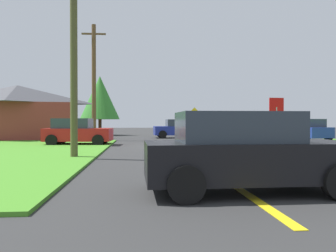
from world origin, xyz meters
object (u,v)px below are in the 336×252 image
at_px(stop_sign, 276,113).
at_px(car_behind_on_main_road, 245,152).
at_px(barn, 17,112).
at_px(direction_sign, 194,120).
at_px(oak_tree_left, 100,98).
at_px(car_on_crossroad, 306,130).
at_px(utility_pole_near, 74,62).
at_px(utility_pole_mid, 94,81).
at_px(parked_car_near_building, 77,132).
at_px(car_approaching_junction, 177,129).

relative_size(stop_sign, car_behind_on_main_road, 0.64).
xyz_separation_m(stop_sign, barn, (-16.77, 10.78, 0.26)).
height_order(car_behind_on_main_road, barn, barn).
height_order(direction_sign, barn, barn).
distance_m(oak_tree_left, barn, 9.83).
bearing_deg(car_on_crossroad, direction_sign, 71.33).
height_order(stop_sign, barn, barn).
height_order(utility_pole_near, utility_pole_mid, utility_pole_mid).
bearing_deg(oak_tree_left, stop_sign, -59.09).
bearing_deg(parked_car_near_building, utility_pole_near, -77.37).
distance_m(parked_car_near_building, car_behind_on_main_road, 15.44).
distance_m(car_on_crossroad, direction_sign, 8.37).
relative_size(stop_sign, barn, 0.28).
relative_size(parked_car_near_building, oak_tree_left, 0.65).
height_order(car_approaching_junction, direction_sign, direction_sign).
relative_size(car_on_crossroad, utility_pole_mid, 0.48).
bearing_deg(car_behind_on_main_road, barn, 118.04).
xyz_separation_m(car_approaching_junction, car_on_crossroad, (9.13, -5.14, -0.00)).
height_order(direction_sign, oak_tree_left, oak_tree_left).
xyz_separation_m(utility_pole_mid, direction_sign, (7.65, -0.28, -2.91)).
height_order(oak_tree_left, barn, oak_tree_left).
relative_size(stop_sign, utility_pole_mid, 0.31).
xyz_separation_m(car_behind_on_main_road, utility_pole_near, (-4.64, 6.67, 2.93)).
bearing_deg(utility_pole_near, utility_pole_mid, 94.00).
height_order(utility_pole_near, oak_tree_left, utility_pole_near).
xyz_separation_m(utility_pole_mid, oak_tree_left, (-0.65, 9.73, -0.56)).
bearing_deg(parked_car_near_building, oak_tree_left, 94.64).
height_order(car_on_crossroad, utility_pole_mid, utility_pole_mid).
distance_m(parked_car_near_building, oak_tree_left, 15.18).
bearing_deg(direction_sign, utility_pole_mid, 177.89).
xyz_separation_m(direction_sign, barn, (-13.88, 2.11, 0.59)).
relative_size(car_behind_on_main_road, utility_pole_near, 0.58).
relative_size(car_on_crossroad, direction_sign, 1.65).
relative_size(stop_sign, direction_sign, 1.06).
xyz_separation_m(utility_pole_near, barn, (-7.12, 14.57, -1.58)).
bearing_deg(barn, utility_pole_near, -63.95).
xyz_separation_m(direction_sign, oak_tree_left, (-8.29, 10.01, 2.35)).
distance_m(car_on_crossroad, oak_tree_left, 20.29).
height_order(car_behind_on_main_road, direction_sign, direction_sign).
xyz_separation_m(car_behind_on_main_road, barn, (-11.76, 21.25, 1.35)).
bearing_deg(oak_tree_left, car_behind_on_main_road, -78.03).
xyz_separation_m(utility_pole_near, direction_sign, (6.75, 12.46, -2.17)).
bearing_deg(car_approaching_junction, utility_pole_mid, 25.07).
distance_m(utility_pole_near, direction_sign, 14.34).
bearing_deg(direction_sign, barn, 171.34).
height_order(car_behind_on_main_road, utility_pole_near, utility_pole_near).
bearing_deg(car_behind_on_main_road, parked_car_near_building, 111.42).
xyz_separation_m(stop_sign, car_approaching_junction, (-3.79, 12.47, -1.09)).
bearing_deg(oak_tree_left, car_on_crossroad, -34.49).
relative_size(utility_pole_mid, oak_tree_left, 1.42).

